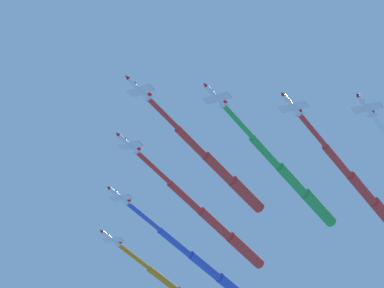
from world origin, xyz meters
name	(u,v)px	position (x,y,z in m)	size (l,w,h in m)	color
jet_lead	(222,171)	(10.38, -10.35, 182.60)	(46.90, 47.55, 4.49)	silver
jet_port_inner	(295,183)	(11.39, -32.68, 181.82)	(50.35, 50.82, 4.49)	silver
jet_starboard_inner	(219,227)	(35.54, -14.17, 182.54)	(54.50, 54.77, 4.52)	silver
jet_port_mid	(365,192)	(10.44, -53.53, 180.43)	(50.78, 51.85, 4.48)	silver
jet_starboard_mid	(208,269)	(55.49, -14.19, 180.78)	(54.08, 56.20, 4.53)	silver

